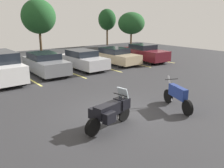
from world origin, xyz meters
TOP-DOWN VIEW (x-y plane):
  - ground at (0.00, 0.00)m, footprint 44.00×44.00m
  - motorcycle_touring at (-0.94, -0.81)m, footprint 2.20×0.98m
  - motorcycle_second at (2.41, -1.10)m, footprint 0.94×2.06m
  - parking_stripes at (-2.40, 8.37)m, footprint 27.12×5.17m
  - car_white at (-2.42, 8.21)m, footprint 1.91×4.40m
  - car_grey at (0.54, 8.67)m, footprint 1.97×4.57m
  - car_silver at (3.51, 8.56)m, footprint 1.96×4.52m
  - car_tan at (6.76, 8.66)m, footprint 2.08×4.53m
  - car_maroon at (9.70, 8.23)m, footprint 2.14×4.92m
  - tree_far_right at (14.90, 20.90)m, footprint 2.49×2.49m
  - tree_center at (4.74, 20.26)m, footprint 3.87×3.87m
  - tree_left at (16.43, 17.45)m, footprint 3.59×3.59m

SIDE VIEW (x-z plane):
  - ground at x=0.00m, z-range -0.10..0.00m
  - parking_stripes at x=-2.40m, z-range 0.00..0.01m
  - motorcycle_second at x=2.41m, z-range -0.06..1.21m
  - motorcycle_touring at x=-0.94m, z-range -0.04..1.29m
  - car_tan at x=6.76m, z-range -0.01..1.36m
  - car_silver at x=3.51m, z-range -0.01..1.43m
  - car_grey at x=0.54m, z-range 0.00..1.47m
  - car_maroon at x=9.70m, z-range -0.01..1.49m
  - car_white at x=-2.42m, z-range 0.00..1.85m
  - tree_left at x=16.43m, z-range 0.84..5.44m
  - tree_far_right at x=14.90m, z-range 1.05..6.13m
  - tree_center at x=4.74m, z-range 1.01..6.92m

